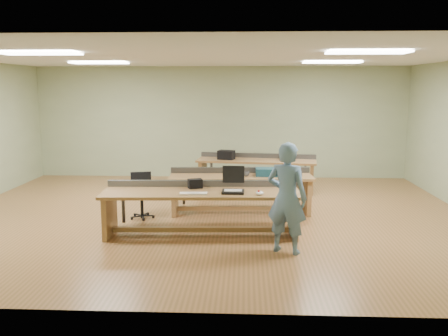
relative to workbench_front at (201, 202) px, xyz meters
The scene contains 21 objects.
floor 1.31m from the workbench_front, 87.61° to the left, with size 10.00×10.00×0.00m, color #936037.
ceiling 2.71m from the workbench_front, 87.61° to the left, with size 10.00×10.00×0.00m, color silver.
wall_back 5.26m from the workbench_front, 89.46° to the left, with size 10.00×0.04×3.00m, color #99A87F.
wall_front 2.97m from the workbench_front, 89.00° to the right, with size 10.00×0.04×3.00m, color #99A87F.
fluor_panels 2.68m from the workbench_front, 87.61° to the left, with size 6.20×3.50×0.03m.
workbench_front is the anchor object (origin of this frame).
workbench_mid 1.57m from the workbench_front, 65.73° to the left, with size 2.82×0.90×0.86m.
workbench_back 3.63m from the workbench_front, 74.07° to the left, with size 2.88×1.10×0.86m.
person 1.60m from the workbench_front, 31.23° to the right, with size 0.61×0.40×1.67m, color slate.
laptop_base 0.59m from the workbench_front, 13.87° to the right, with size 0.36×0.29×0.04m, color black.
laptop_screen 0.71m from the workbench_front, ahead, with size 0.36×0.02×0.28m, color black.
keyboard 0.34m from the workbench_front, 111.27° to the right, with size 0.44×0.15×0.03m, color silver.
trackball_mouse 1.02m from the workbench_front, 14.49° to the right, with size 0.13×0.15×0.06m, color white.
camera_bag 0.36m from the workbench_front, 120.55° to the left, with size 0.23×0.15×0.16m, color black.
task_chair 1.59m from the workbench_front, 141.25° to the left, with size 0.56×0.56×0.86m.
parts_bin_teal 1.85m from the workbench_front, 51.23° to the left, with size 0.42×0.31×0.15m, color #163E4A.
parts_bin_grey 2.12m from the workbench_front, 40.80° to the left, with size 0.40×0.26×0.11m, color #3D3D40.
mug 1.55m from the workbench_front, 60.80° to the left, with size 0.12×0.12×0.10m, color #3D3D40.
drinks_can 1.48m from the workbench_front, 73.72° to the left, with size 0.07×0.07×0.13m, color silver.
storage_box_back 3.51m from the workbench_front, 85.48° to the left, with size 0.37×0.27×0.21m, color black.
tray_back 3.80m from the workbench_front, 63.10° to the left, with size 0.34×0.25×0.13m, color #3D3D40.
Camera 1 is at (0.68, -8.86, 2.46)m, focal length 38.00 mm.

